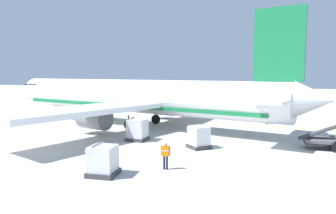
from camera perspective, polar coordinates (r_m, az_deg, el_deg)
name	(u,v)px	position (r m, az deg, el deg)	size (l,w,h in m)	color
airliner_foreground	(136,97)	(37.42, -5.64, 1.77)	(34.17, 40.90, 11.90)	white
service_truck_catering	(253,105)	(49.50, 14.83, 0.35)	(5.74, 2.99, 2.48)	white
cargo_container_near	(138,130)	(29.58, -5.44, -4.04)	(1.88, 1.88, 2.10)	#333338
cargo_container_mid	(199,137)	(26.59, 5.49, -5.37)	(2.26, 2.26, 1.92)	#333338
cargo_container_far	(103,161)	(19.94, -11.54, -9.30)	(1.76, 1.76, 1.95)	#333338
crew_marshaller	(166,153)	(20.69, -0.43, -8.23)	(0.27, 0.63, 1.77)	#191E33
crew_loader_left	(267,116)	(40.72, 17.23, -1.52)	(0.56, 0.42, 1.69)	#191E33
apron_guide_line	(181,123)	(39.76, 2.26, -2.87)	(0.30, 60.00, 0.01)	yellow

